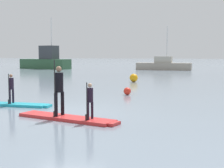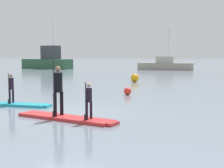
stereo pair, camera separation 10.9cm
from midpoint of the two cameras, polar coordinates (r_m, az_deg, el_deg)
ground_plane at (r=12.14m, az=-7.89°, el=-4.72°), size 240.00×240.00×0.00m
paddleboard_near at (r=14.04m, az=-16.43°, el=-3.33°), size 3.32×0.73×0.10m
paddler_child_solo at (r=13.94m, az=-16.51°, el=-0.46°), size 0.21×0.41×1.19m
paddleboard_far at (r=10.75m, az=-7.39°, el=-5.74°), size 3.56×1.65×0.10m
paddler_adult at (r=10.81m, az=-8.85°, el=-0.57°), size 0.35×0.49×1.79m
paddler_child_front at (r=10.13m, az=-3.67°, el=-2.57°), size 0.24×0.38×1.13m
fishing_boat_green_midground at (r=42.65m, az=9.11°, el=3.16°), size 6.88×2.16×5.42m
motor_boat_small_navy at (r=46.14m, az=-10.74°, el=3.85°), size 7.54×3.83×6.78m
mooring_buoy_near at (r=24.51m, az=3.99°, el=1.03°), size 0.60×0.60×0.60m
mooring_buoy_mid at (r=16.90m, az=2.84°, el=-1.22°), size 0.38×0.38×0.38m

